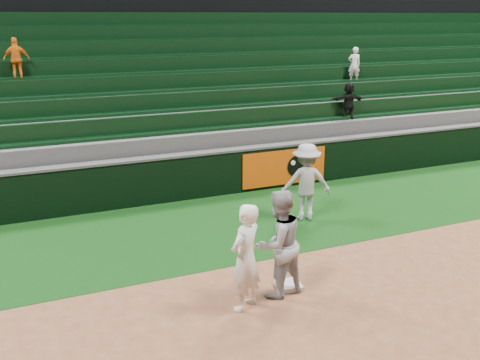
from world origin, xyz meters
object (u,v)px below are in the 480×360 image
object	(u,v)px
first_baseman	(245,257)
base_coach	(306,182)
first_base	(289,286)
baserunner	(278,244)

from	to	relation	value
first_baseman	base_coach	xyz separation A→B (m)	(2.99, 3.21, 0.01)
first_base	baserunner	bearing A→B (deg)	-160.14
first_base	base_coach	bearing A→B (deg)	55.60
baserunner	base_coach	bearing A→B (deg)	-140.86
first_base	base_coach	distance (m)	3.63
first_base	base_coach	size ratio (longest dim) A/B	0.22
first_baseman	baserunner	size ratio (longest dim) A/B	0.96
base_coach	baserunner	bearing A→B (deg)	70.45
first_baseman	base_coach	world-z (taller)	base_coach
first_baseman	first_base	bearing A→B (deg)	165.06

